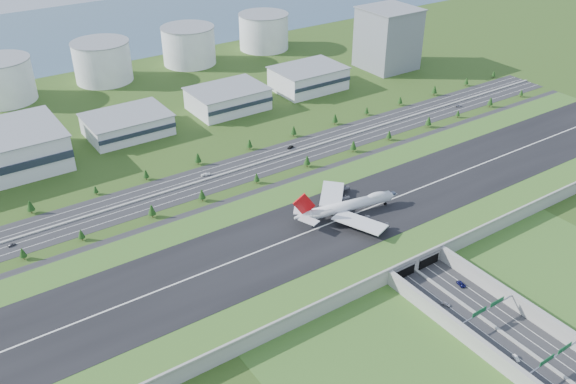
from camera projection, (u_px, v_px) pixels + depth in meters
ground at (353, 226)px, 347.66m from camera, size 1200.00×1200.00×0.00m
airfield_deck at (354, 220)px, 345.50m from camera, size 520.00×100.00×9.20m
underpass_road at (494, 321)px, 275.10m from camera, size 38.80×120.40×8.00m
sign_gantry_near at (488, 310)px, 276.43m from camera, size 38.70×0.70×9.80m
sign_gantry_far at (555, 357)px, 251.50m from camera, size 38.70×0.70×9.80m
north_expressway at (265, 162)px, 415.29m from camera, size 560.00×36.00×0.12m
tree_row at (290, 148)px, 422.82m from camera, size 501.54×48.71×8.43m
hangar_mid_a at (127, 125)px, 450.17m from camera, size 58.00×42.00×15.00m
hangar_mid_b at (228, 99)px, 490.74m from camera, size 58.00×42.00×17.00m
hangar_mid_c at (308, 78)px, 528.89m from camera, size 58.00×42.00×19.00m
office_tower at (388, 39)px, 569.20m from camera, size 46.00×46.00×55.00m
fuel_tank_a at (2, 81)px, 501.55m from camera, size 50.00×50.00×35.00m
fuel_tank_b at (102, 62)px, 542.62m from camera, size 50.00×50.00×35.00m
fuel_tank_c at (189, 46)px, 583.70m from camera, size 50.00×50.00×35.00m
fuel_tank_d at (264, 32)px, 624.78m from camera, size 50.00×50.00×35.00m
bay_water at (83, 31)px, 689.51m from camera, size 1200.00×260.00×0.06m
boeing_747 at (348, 206)px, 340.28m from camera, size 66.11×61.97×20.59m
car_0 at (446, 304)px, 288.95m from camera, size 3.05×4.61×1.46m
car_1 at (516, 358)px, 259.25m from camera, size 2.92×4.50×1.40m
car_2 at (461, 284)px, 301.76m from camera, size 3.68×5.99×1.55m
car_4 at (12, 245)px, 330.41m from camera, size 4.49×2.43×1.45m
car_5 at (290, 147)px, 432.45m from camera, size 5.51×3.27×1.72m
car_6 at (458, 106)px, 498.19m from camera, size 5.85×4.16×1.48m
car_7 at (205, 174)px, 398.09m from camera, size 6.33×4.16×1.71m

